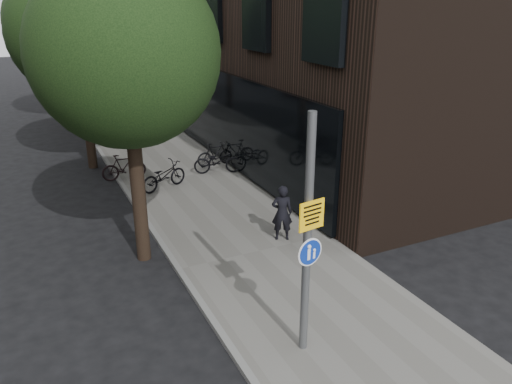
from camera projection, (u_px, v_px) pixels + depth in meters
ground at (318, 325)px, 10.58m from camera, size 120.00×120.00×0.00m
sidewalk at (183, 178)px, 19.05m from camera, size 4.50×60.00×0.12m
curb_edge at (123, 187)px, 18.14m from camera, size 0.15×60.00×0.13m
street_tree_near at (128, 61)px, 11.60m from camera, size 4.40×4.40×7.50m
street_tree_mid at (79, 37)px, 18.73m from camera, size 5.00×5.00×7.80m
street_tree_far at (55, 26)px, 26.28m from camera, size 5.00×5.00×7.80m
signpost at (307, 239)px, 8.88m from camera, size 0.54×0.16×4.65m
pedestrian at (282, 213)px, 13.80m from camera, size 0.69×0.58×1.61m
parked_bike_facade_near at (218, 161)px, 19.23m from camera, size 1.95×1.15×0.97m
parked_bike_facade_far at (215, 154)px, 20.13m from camera, size 1.60×0.54×0.95m
parked_bike_curb_near at (164, 176)px, 17.63m from camera, size 1.97×1.31×0.98m
parked_bike_curb_far at (124, 167)px, 18.54m from camera, size 1.64×0.48×0.98m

